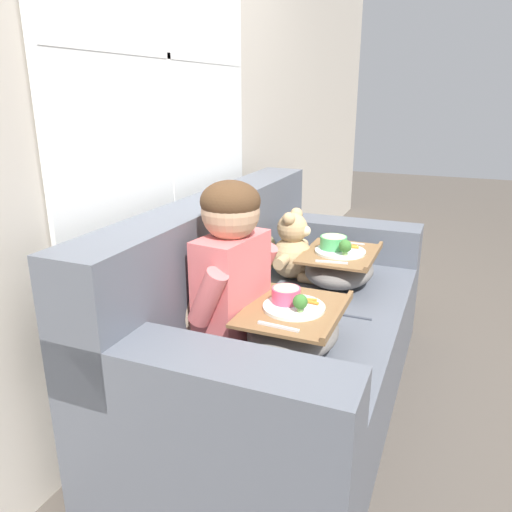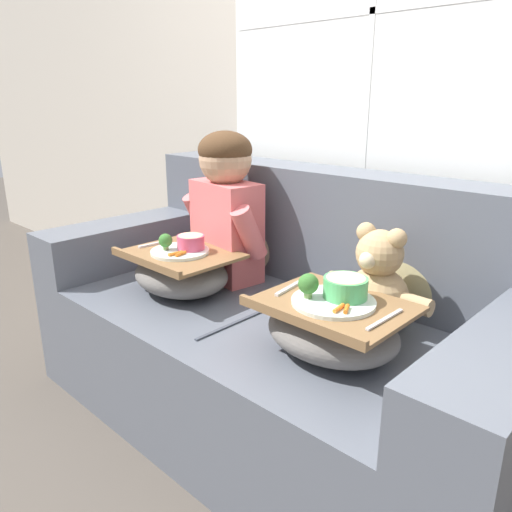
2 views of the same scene
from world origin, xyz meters
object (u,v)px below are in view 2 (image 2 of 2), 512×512
(lap_tray_child, at_px, (181,271))
(lap_tray_teddy, at_px, (332,326))
(throw_pillow_behind_child, at_px, (256,233))
(child_figure, at_px, (226,200))
(throw_pillow_behind_teddy, at_px, (404,269))
(teddy_bear, at_px, (376,286))
(couch, at_px, (283,333))

(lap_tray_child, xyz_separation_m, lap_tray_teddy, (0.70, 0.00, 0.00))
(lap_tray_child, bearing_deg, throw_pillow_behind_child, 90.04)
(child_figure, bearing_deg, throw_pillow_behind_child, 89.95)
(throw_pillow_behind_teddy, xyz_separation_m, teddy_bear, (-0.00, -0.18, -0.01))
(throw_pillow_behind_teddy, relative_size, lap_tray_teddy, 0.85)
(teddy_bear, xyz_separation_m, lap_tray_teddy, (0.00, -0.23, -0.06))
(couch, height_order, lap_tray_child, couch)
(lap_tray_child, height_order, lap_tray_teddy, lap_tray_teddy)
(couch, bearing_deg, child_figure, 172.39)
(couch, bearing_deg, lap_tray_teddy, -28.79)
(couch, bearing_deg, throw_pillow_behind_child, 147.73)
(teddy_bear, bearing_deg, lap_tray_teddy, -89.97)
(couch, xyz_separation_m, child_figure, (-0.35, 0.05, 0.45))
(couch, relative_size, lap_tray_child, 4.46)
(couch, xyz_separation_m, lap_tray_teddy, (0.35, -0.19, 0.21))
(couch, relative_size, lap_tray_teddy, 4.38)
(child_figure, relative_size, lap_tray_teddy, 1.42)
(couch, height_order, lap_tray_teddy, couch)
(child_figure, distance_m, teddy_bear, 0.72)
(teddy_bear, bearing_deg, couch, -172.98)
(throw_pillow_behind_child, distance_m, child_figure, 0.24)
(throw_pillow_behind_teddy, height_order, lap_tray_teddy, throw_pillow_behind_teddy)
(child_figure, relative_size, teddy_bear, 1.61)
(lap_tray_child, bearing_deg, couch, 28.88)
(couch, height_order, child_figure, child_figure)
(throw_pillow_behind_teddy, distance_m, lap_tray_child, 0.81)
(couch, bearing_deg, teddy_bear, 7.02)
(throw_pillow_behind_teddy, relative_size, child_figure, 0.60)
(throw_pillow_behind_teddy, xyz_separation_m, child_figure, (-0.70, -0.17, 0.17))
(teddy_bear, bearing_deg, throw_pillow_behind_child, 165.74)
(lap_tray_child, relative_size, lap_tray_teddy, 0.98)
(teddy_bear, height_order, lap_tray_teddy, teddy_bear)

